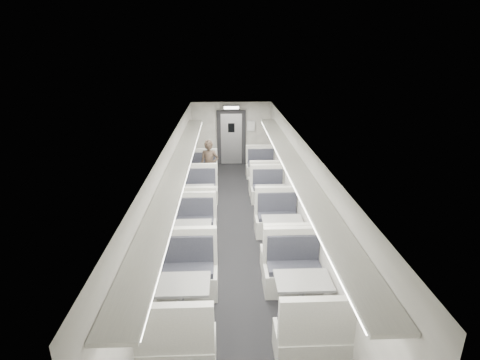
{
  "coord_description": "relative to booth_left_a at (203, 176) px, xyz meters",
  "views": [
    {
      "loc": [
        -0.25,
        -8.12,
        4.38
      ],
      "look_at": [
        0.13,
        1.06,
        1.07
      ],
      "focal_mm": 28.0,
      "sensor_mm": 36.0,
      "label": 1
    }
  ],
  "objects": [
    {
      "name": "window_a",
      "position": [
        -0.49,
        -0.09,
        1.0
      ],
      "size": [
        0.02,
        1.18,
        0.84
      ],
      "primitive_type": "cube",
      "color": "black",
      "rests_on": "room"
    },
    {
      "name": "room",
      "position": [
        1.0,
        -3.49,
        0.85
      ],
      "size": [
        3.24,
        12.24,
        2.64
      ],
      "color": "black",
      "rests_on": "ground"
    },
    {
      "name": "booth_left_c",
      "position": [
        0.0,
        -4.27,
        0.02
      ],
      "size": [
        1.02,
        2.07,
        1.11
      ],
      "color": "#ABAAA1",
      "rests_on": "room"
    },
    {
      "name": "booth_left_d",
      "position": [
        0.0,
        -6.53,
        0.07
      ],
      "size": [
        1.15,
        2.34,
        1.25
      ],
      "color": "#ABAAA1",
      "rests_on": "room"
    },
    {
      "name": "window_d",
      "position": [
        -0.49,
        -6.69,
        1.0
      ],
      "size": [
        0.02,
        1.18,
        0.84
      ],
      "primitive_type": "cube",
      "color": "black",
      "rests_on": "room"
    },
    {
      "name": "vestibule_door",
      "position": [
        1.0,
        2.44,
        0.69
      ],
      "size": [
        1.1,
        0.13,
        2.1
      ],
      "color": "black",
      "rests_on": "room"
    },
    {
      "name": "luggage_rack_left",
      "position": [
        -0.24,
        -3.79,
        1.57
      ],
      "size": [
        0.46,
        10.4,
        0.09
      ],
      "color": "#ABAAA1",
      "rests_on": "room"
    },
    {
      "name": "booth_right_b",
      "position": [
        2.0,
        -2.09,
        0.01
      ],
      "size": [
        1.0,
        2.02,
        1.08
      ],
      "color": "#ABAAA1",
      "rests_on": "room"
    },
    {
      "name": "luggage_rack_right",
      "position": [
        2.24,
        -3.79,
        1.57
      ],
      "size": [
        0.46,
        10.4,
        0.09
      ],
      "color": "#ABAAA1",
      "rests_on": "room"
    },
    {
      "name": "booth_left_a",
      "position": [
        0.0,
        0.0,
        0.0
      ],
      "size": [
        0.96,
        1.94,
        1.04
      ],
      "color": "#ABAAA1",
      "rests_on": "room"
    },
    {
      "name": "window_b",
      "position": [
        -0.49,
        -2.29,
        1.0
      ],
      "size": [
        0.02,
        1.18,
        0.84
      ],
      "primitive_type": "cube",
      "color": "black",
      "rests_on": "room"
    },
    {
      "name": "booth_left_b",
      "position": [
        0.0,
        -2.04,
        0.03
      ],
      "size": [
        1.03,
        2.08,
        1.11
      ],
      "color": "#ABAAA1",
      "rests_on": "room"
    },
    {
      "name": "booth_right_a",
      "position": [
        2.0,
        0.11,
        0.02
      ],
      "size": [
        1.02,
        2.07,
        1.11
      ],
      "color": "#ABAAA1",
      "rests_on": "room"
    },
    {
      "name": "exit_sign",
      "position": [
        1.0,
        1.95,
        1.93
      ],
      "size": [
        0.62,
        0.12,
        0.16
      ],
      "color": "black",
      "rests_on": "room"
    },
    {
      "name": "booth_right_d",
      "position": [
        2.0,
        -6.46,
        0.05
      ],
      "size": [
        1.11,
        2.25,
        1.2
      ],
      "color": "#ABAAA1",
      "rests_on": "room"
    },
    {
      "name": "booth_right_c",
      "position": [
        2.0,
        -4.2,
        0.04
      ],
      "size": [
        1.07,
        2.17,
        1.16
      ],
      "color": "#ABAAA1",
      "rests_on": "room"
    },
    {
      "name": "passenger",
      "position": [
        0.25,
        -0.38,
        0.47
      ],
      "size": [
        0.66,
        0.49,
        1.64
      ],
      "primitive_type": "imported",
      "rotation": [
        0.0,
        0.0,
        -0.18
      ],
      "color": "black",
      "rests_on": "room"
    },
    {
      "name": "window_c",
      "position": [
        -0.49,
        -4.49,
        1.0
      ],
      "size": [
        0.02,
        1.18,
        0.84
      ],
      "primitive_type": "cube",
      "color": "black",
      "rests_on": "room"
    },
    {
      "name": "wall_notice",
      "position": [
        1.75,
        2.43,
        1.15
      ],
      "size": [
        0.32,
        0.02,
        0.4
      ],
      "primitive_type": "cube",
      "color": "silver",
      "rests_on": "room"
    }
  ]
}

